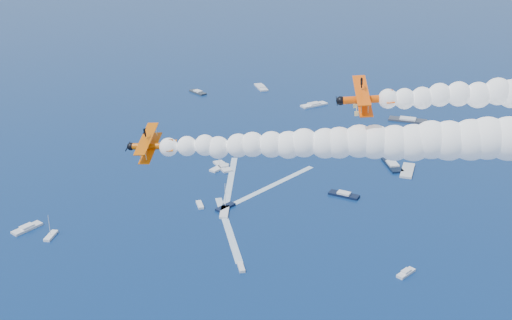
% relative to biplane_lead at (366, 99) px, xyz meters
% --- Properties ---
extents(biplane_lead, '(11.17, 12.66, 7.93)m').
position_rel_biplane_lead_xyz_m(biplane_lead, '(0.00, 0.00, 0.00)').
color(biplane_lead, '#FE5205').
extents(biplane_trail, '(9.76, 11.39, 7.69)m').
position_rel_biplane_lead_xyz_m(biplane_trail, '(-30.35, -11.20, -8.16)').
color(biplane_trail, '#D55704').
extents(smoke_trail_trail, '(74.12, 42.29, 12.92)m').
position_rel_biplane_lead_xyz_m(smoke_trail_trail, '(3.88, -1.81, -5.41)').
color(smoke_trail_trail, white).
extents(spectator_boats, '(212.73, 167.76, 0.70)m').
position_rel_biplane_lead_xyz_m(spectator_boats, '(-26.08, 107.49, -58.45)').
color(spectator_boats, white).
rests_on(spectator_boats, ground).
extents(boat_wakes, '(194.74, 66.18, 0.04)m').
position_rel_biplane_lead_xyz_m(boat_wakes, '(-13.03, 71.57, -58.77)').
color(boat_wakes, white).
rests_on(boat_wakes, ground).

